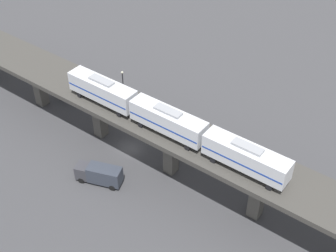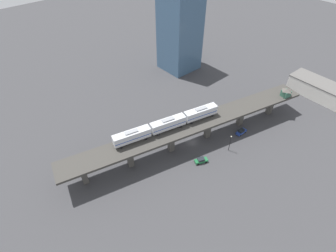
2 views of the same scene
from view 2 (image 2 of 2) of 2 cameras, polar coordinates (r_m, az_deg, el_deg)
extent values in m
plane|color=#38383A|center=(95.59, 5.19, -3.48)|extent=(400.00, 400.00, 0.00)
cube|color=#393733|center=(89.79, 5.51, 0.32)|extent=(30.46, 91.29, 0.80)
cube|color=#47443F|center=(84.52, -17.92, -9.92)|extent=(2.18, 2.18, 8.06)
cube|color=#47443F|center=(85.80, -8.28, -6.68)|extent=(2.18, 2.18, 8.06)
cube|color=#47443F|center=(89.60, 0.68, -3.45)|extent=(2.18, 2.18, 8.06)
cube|color=#47443F|center=(95.64, 8.66, -0.49)|extent=(2.18, 2.18, 8.06)
cube|color=#47443F|center=(103.51, 15.56, 2.08)|extent=(2.18, 2.18, 8.06)
cube|color=#47443F|center=(112.83, 21.42, 4.24)|extent=(2.18, 2.18, 8.06)
cube|color=silver|center=(81.82, -7.88, -2.15)|extent=(5.63, 12.32, 3.10)
cube|color=navy|center=(82.02, -7.86, -2.30)|extent=(5.61, 12.10, 0.24)
cube|color=gray|center=(80.64, -7.99, -1.27)|extent=(2.38, 4.41, 0.36)
cylinder|color=black|center=(83.38, -10.72, -3.59)|extent=(0.42, 0.87, 0.84)
cylinder|color=black|center=(81.74, -10.18, -4.66)|extent=(0.42, 0.87, 0.84)
cylinder|color=black|center=(85.04, -5.41, -1.79)|extent=(0.42, 0.87, 0.84)
cylinder|color=black|center=(83.43, -4.77, -2.80)|extent=(0.42, 0.87, 0.84)
cube|color=silver|center=(85.28, 0.00, 0.52)|extent=(5.63, 12.32, 3.10)
cube|color=navy|center=(85.48, 0.00, 0.37)|extent=(5.61, 12.10, 0.24)
cube|color=gray|center=(84.15, 0.00, 1.40)|extent=(2.38, 4.41, 0.36)
cylinder|color=black|center=(86.17, -2.85, -0.92)|extent=(0.42, 0.87, 0.84)
cylinder|color=black|center=(84.58, -2.16, -1.89)|extent=(0.42, 0.87, 0.84)
cylinder|color=black|center=(88.98, 2.06, 0.76)|extent=(0.42, 0.87, 0.84)
cylinder|color=black|center=(87.44, 2.81, -0.15)|extent=(0.42, 0.87, 0.84)
cube|color=silver|center=(90.39, 7.13, 2.93)|extent=(5.63, 12.32, 3.10)
cube|color=navy|center=(90.57, 7.12, 2.78)|extent=(5.61, 12.10, 0.24)
cube|color=gray|center=(89.32, 7.22, 3.79)|extent=(2.38, 4.41, 0.36)
cylinder|color=black|center=(90.64, 4.38, 1.56)|extent=(0.42, 0.87, 0.84)
cylinder|color=black|center=(89.13, 5.16, 0.68)|extent=(0.42, 0.87, 0.84)
cylinder|color=black|center=(94.44, 8.78, 3.05)|extent=(0.42, 0.87, 0.84)
cylinder|color=black|center=(93.00, 9.59, 2.23)|extent=(0.42, 0.87, 0.84)
cube|color=#33604C|center=(110.66, 24.25, 6.47)|extent=(3.40, 3.40, 2.50)
pyramid|color=#4C4742|center=(109.78, 24.50, 7.18)|extent=(3.90, 3.90, 0.90)
cube|color=#1E6638|center=(88.93, 7.23, -7.49)|extent=(3.39, 4.75, 0.80)
cube|color=#1E2328|center=(88.30, 7.18, -7.18)|extent=(2.38, 2.67, 0.76)
cylinder|color=black|center=(89.29, 6.14, -7.49)|extent=(0.48, 0.70, 0.66)
cylinder|color=black|center=(88.30, 6.57, -8.29)|extent=(0.48, 0.70, 0.66)
cylinder|color=black|center=(90.19, 7.83, -7.04)|extent=(0.48, 0.70, 0.66)
cylinder|color=black|center=(89.21, 8.28, -7.82)|extent=(0.48, 0.70, 0.66)
cube|color=#233D93|center=(101.71, 15.65, -1.26)|extent=(1.95, 4.46, 0.80)
cube|color=#1E2328|center=(101.10, 15.67, -0.97)|extent=(1.71, 2.26, 0.76)
cylinder|color=black|center=(101.37, 14.74, -1.52)|extent=(0.26, 0.67, 0.66)
cylinder|color=black|center=(100.73, 15.48, -2.03)|extent=(0.26, 0.67, 0.66)
cylinder|color=black|center=(103.23, 15.74, -0.82)|extent=(0.26, 0.67, 0.66)
cylinder|color=black|center=(102.60, 16.47, -1.32)|extent=(0.26, 0.67, 0.66)
cube|color=#333338|center=(100.83, 3.13, 0.84)|extent=(2.39, 2.21, 2.30)
cube|color=#2D333D|center=(98.62, 1.77, -0.08)|extent=(2.80, 5.40, 2.70)
cylinder|color=black|center=(101.12, 3.53, 0.09)|extent=(0.45, 1.03, 1.00)
cylinder|color=black|center=(102.05, 2.68, 0.60)|extent=(0.45, 1.03, 1.00)
cylinder|color=black|center=(98.17, 1.59, -1.39)|extent=(0.45, 1.03, 1.00)
cylinder|color=black|center=(99.17, 0.70, -0.83)|extent=(0.45, 1.03, 1.00)
cylinder|color=black|center=(92.48, 13.30, -3.79)|extent=(0.20, 0.20, 6.50)
sphere|color=beige|center=(90.10, 13.63, -2.24)|extent=(0.44, 0.44, 0.44)
cube|color=beige|center=(132.73, 30.62, 6.51)|extent=(28.36, 11.04, 6.40)
cube|color=#595654|center=(131.11, 31.13, 7.70)|extent=(28.92, 11.26, 0.40)
cube|color=#3D5B7A|center=(131.44, 2.58, 19.59)|extent=(16.00, 16.00, 36.00)
camera|label=1|loc=(99.49, -31.86, 28.21)|focal=50.00mm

